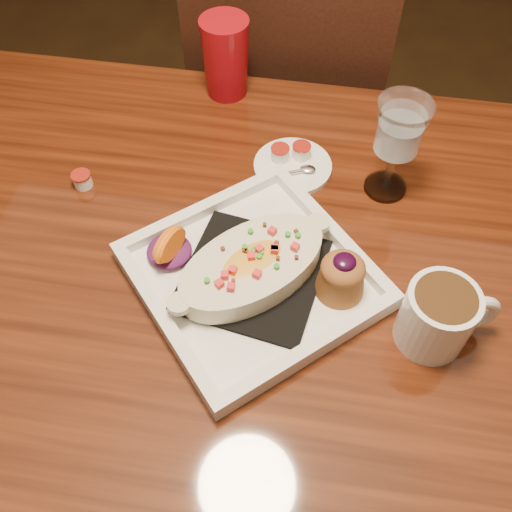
% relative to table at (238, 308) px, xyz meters
% --- Properties ---
extents(floor, '(7.00, 7.00, 0.00)m').
position_rel_table_xyz_m(floor, '(0.00, 0.00, -0.65)').
color(floor, '#312110').
rests_on(floor, ground).
extents(table, '(1.50, 0.90, 0.75)m').
position_rel_table_xyz_m(table, '(0.00, 0.00, 0.00)').
color(table, '#61260D').
rests_on(table, floor).
extents(chair_far, '(0.42, 0.42, 0.93)m').
position_rel_table_xyz_m(chair_far, '(-0.00, 0.63, -0.15)').
color(chair_far, black).
rests_on(chair_far, floor).
extents(plate, '(0.42, 0.42, 0.08)m').
position_rel_table_xyz_m(plate, '(0.03, -0.01, 0.12)').
color(plate, white).
rests_on(plate, table).
extents(coffee_mug, '(0.13, 0.09, 0.10)m').
position_rel_table_xyz_m(coffee_mug, '(0.27, -0.06, 0.15)').
color(coffee_mug, white).
rests_on(coffee_mug, table).
extents(goblet, '(0.08, 0.08, 0.17)m').
position_rel_table_xyz_m(goblet, '(0.20, 0.20, 0.21)').
color(goblet, silver).
rests_on(goblet, table).
extents(saucer, '(0.13, 0.13, 0.09)m').
position_rel_table_xyz_m(saucer, '(0.05, 0.22, 0.11)').
color(saucer, white).
rests_on(saucer, table).
extents(creamer_loose, '(0.03, 0.03, 0.02)m').
position_rel_table_xyz_m(creamer_loose, '(-0.27, 0.13, 0.11)').
color(creamer_loose, white).
rests_on(creamer_loose, table).
extents(red_tumbler, '(0.09, 0.09, 0.14)m').
position_rel_table_xyz_m(red_tumbler, '(-0.09, 0.40, 0.17)').
color(red_tumbler, '#A30B14').
rests_on(red_tumbler, table).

